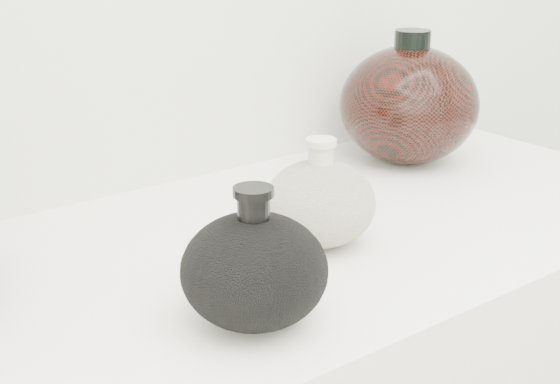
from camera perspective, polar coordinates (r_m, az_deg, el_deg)
black_gourd_vase at (r=0.71m, az=-1.90°, el=-5.68°), size 0.16×0.16×0.13m
cream_gourd_vase at (r=0.88m, az=2.94°, el=-0.74°), size 0.15×0.15×0.12m
right_round_pot at (r=1.18m, az=9.41°, el=6.35°), size 0.26×0.26×0.20m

